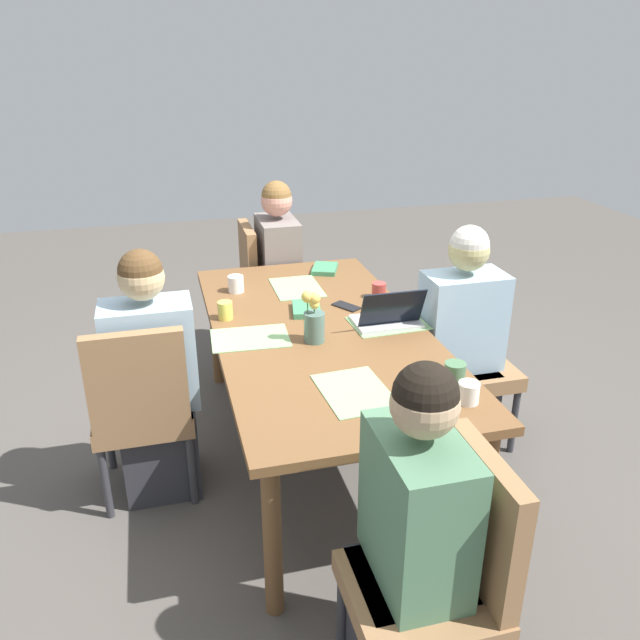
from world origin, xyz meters
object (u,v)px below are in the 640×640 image
object	(u,v)px
chair_far_left_near	(463,349)
person_head_right_right_near	(413,554)
person_head_left_left_mid	(279,281)
chair_head_right_right_near	(443,570)
phone_black	(346,306)
book_blue_cover	(325,269)
laptop_far_left_near	(388,317)
flower_vase	(314,320)
coffee_mug_far_left	(236,284)
dining_table	(320,343)
person_near_left_far	(154,389)
book_red_cover	(306,309)
chair_head_left_left_mid	(266,283)
coffee_mug_near_right	(379,290)
coffee_mug_centre_left	(469,393)
chair_near_left_far	(142,404)
person_far_left_near	(459,352)
coffee_mug_near_left	(455,373)
coffee_mug_centre_right	(225,310)

from	to	relation	value
chair_far_left_near	person_head_right_right_near	world-z (taller)	person_head_right_right_near
person_head_left_left_mid	chair_head_right_right_near	bearing A→B (deg)	-0.08
person_head_right_right_near	phone_black	distance (m)	1.58
book_blue_cover	laptop_far_left_near	bearing A→B (deg)	27.98
person_head_right_right_near	flower_vase	bearing A→B (deg)	-178.95
coffee_mug_far_left	dining_table	bearing A→B (deg)	27.72
person_near_left_far	book_red_cover	xyz separation A→B (m)	(-0.26, 0.79, 0.21)
chair_head_left_left_mid	phone_black	world-z (taller)	chair_head_left_left_mid
book_blue_cover	chair_far_left_near	bearing A→B (deg)	57.01
coffee_mug_near_right	phone_black	bearing A→B (deg)	-67.85
flower_vase	coffee_mug_centre_left	xyz separation A→B (m)	(0.68, 0.44, -0.07)
coffee_mug_near_right	coffee_mug_centre_left	xyz separation A→B (m)	(1.12, -0.03, 0.00)
laptop_far_left_near	dining_table	bearing A→B (deg)	-96.66
coffee_mug_near_right	book_blue_cover	world-z (taller)	coffee_mug_near_right
flower_vase	laptop_far_left_near	bearing A→B (deg)	101.31
dining_table	chair_near_left_far	bearing A→B (deg)	-82.89
person_far_left_near	person_head_right_right_near	xyz separation A→B (m)	(1.26, -0.77, 0.00)
chair_near_left_far	chair_head_right_right_near	bearing A→B (deg)	35.44
person_head_left_left_mid	person_near_left_far	size ratio (longest dim) A/B	1.00
chair_far_left_near	person_head_right_right_near	distance (m)	1.58
chair_far_left_near	phone_black	size ratio (longest dim) A/B	6.00
dining_table	flower_vase	xyz separation A→B (m)	(0.12, -0.06, 0.18)
chair_head_right_right_near	phone_black	distance (m)	1.63
person_head_left_left_mid	laptop_far_left_near	bearing A→B (deg)	13.01
chair_near_left_far	flower_vase	xyz separation A→B (m)	(0.01, 0.80, 0.33)
chair_head_left_left_mid	coffee_mug_centre_left	bearing A→B (deg)	11.23
person_near_left_far	coffee_mug_near_left	size ratio (longest dim) A/B	13.69
person_head_left_left_mid	book_red_cover	size ratio (longest dim) A/B	5.97
book_red_cover	chair_far_left_near	bearing A→B (deg)	86.59
person_far_left_near	flower_vase	world-z (taller)	person_far_left_near
flower_vase	coffee_mug_centre_left	bearing A→B (deg)	32.87
phone_black	flower_vase	bearing A→B (deg)	-68.99
coffee_mug_near_right	phone_black	distance (m)	0.23
flower_vase	laptop_far_left_near	size ratio (longest dim) A/B	0.78
person_far_left_near	person_head_right_right_near	world-z (taller)	same
chair_far_left_near	phone_black	xyz separation A→B (m)	(-0.20, -0.59, 0.23)
phone_black	person_head_right_right_near	bearing A→B (deg)	-41.29
coffee_mug_near_right	book_blue_cover	size ratio (longest dim) A/B	0.42
coffee_mug_centre_right	flower_vase	bearing A→B (deg)	44.96
chair_head_right_right_near	laptop_far_left_near	size ratio (longest dim) A/B	2.81
chair_near_left_far	coffee_mug_far_left	world-z (taller)	chair_near_left_far
person_near_left_far	coffee_mug_centre_left	world-z (taller)	person_near_left_far
coffee_mug_near_right	book_blue_cover	xyz separation A→B (m)	(-0.50, -0.17, -0.03)
book_red_cover	phone_black	bearing A→B (deg)	102.56
coffee_mug_near_right	coffee_mug_centre_right	size ratio (longest dim) A/B	0.92
person_head_left_left_mid	coffee_mug_near_left	distance (m)	1.92
dining_table	person_far_left_near	distance (m)	0.74
chair_near_left_far	coffee_mug_near_left	size ratio (longest dim) A/B	10.31
person_near_left_far	phone_black	distance (m)	1.06
flower_vase	coffee_mug_centre_right	world-z (taller)	flower_vase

